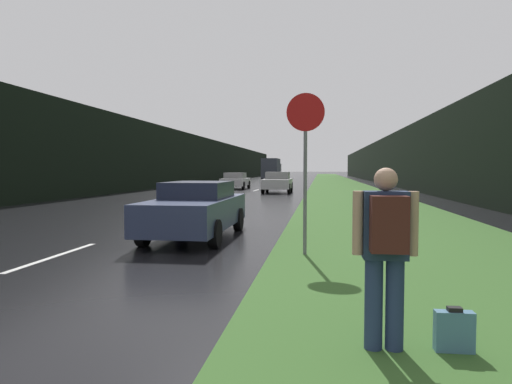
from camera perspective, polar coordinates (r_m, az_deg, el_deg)
grass_verge at (r=40.91m, az=10.86°, el=0.46°), size 6.00×240.00×0.02m
lane_stripe_b at (r=9.76m, az=-23.83°, el=-7.36°), size 0.12×3.00×0.01m
lane_stripe_c at (r=16.07m, az=-10.53°, el=-3.22°), size 0.12×3.00×0.01m
lane_stripe_d at (r=22.79m, az=-4.92°, el=-1.39°), size 0.12×3.00×0.01m
lane_stripe_e at (r=29.63m, az=-1.88°, el=-0.40°), size 0.12×3.00×0.01m
lane_stripe_f at (r=36.54m, az=0.01°, el=0.22°), size 0.12×3.00×0.01m
treeline_far_side at (r=53.07m, az=-8.65°, el=4.05°), size 2.00×140.00×5.62m
treeline_near_side at (r=51.47m, az=17.04°, el=3.78°), size 2.00×140.00×5.24m
stop_sign at (r=8.95m, az=6.18°, el=4.65°), size 0.74×0.07×3.17m
hitchhiker_with_backpack at (r=4.36m, az=15.89°, el=-6.65°), size 0.59×0.42×1.71m
suitcase at (r=4.74m, az=23.52°, el=-15.74°), size 0.35×0.13×0.43m
car_passing_near at (r=11.40m, az=-7.46°, el=-2.11°), size 1.82×4.55×1.38m
car_passing_far at (r=32.77m, az=2.71°, el=1.24°), size 2.01×4.10×1.50m
car_oncoming at (r=38.92m, az=-2.56°, el=1.43°), size 1.99×4.61×1.39m
delivery_truck at (r=67.64m, az=1.97°, el=2.89°), size 2.43×8.20×3.23m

